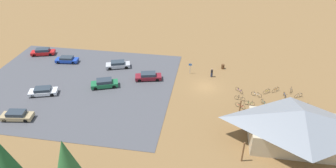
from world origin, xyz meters
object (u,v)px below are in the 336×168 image
(car_blue_mid_lot, at_px, (67,60))
(bicycle_white_by_bin, at_px, (298,96))
(bike_pavilion, at_px, (300,125))
(visitor_crossing_yard, at_px, (212,73))
(lot_sign, at_px, (190,67))
(bicycle_teal_trailside, at_px, (307,106))
(car_maroon_by_curb, at_px, (148,76))
(bicycle_blue_yard_left, at_px, (285,95))
(bicycle_black_lone_west, at_px, (240,98))
(trash_bin, at_px, (223,67))
(car_red_near_entry, at_px, (43,52))
(pine_east, at_px, (4,160))
(car_tan_second_row, at_px, (17,115))
(pine_mideast, at_px, (66,161))
(car_green_back_corner, at_px, (104,83))
(bicycle_teal_near_porch, at_px, (264,103))
(bicycle_purple_yard_front, at_px, (239,90))
(car_silver_end_stall, at_px, (118,65))
(bicycle_yellow_front_row, at_px, (267,91))
(bicycle_white_yard_center, at_px, (256,94))
(bicycle_green_yard_right, at_px, (250,103))
(bicycle_orange_edge_north, at_px, (276,90))
(bicycle_silver_lone_east, at_px, (291,90))
(bicycle_red_mid_cluster, at_px, (240,106))
(car_white_front_row, at_px, (43,91))

(car_blue_mid_lot, bearing_deg, bicycle_white_by_bin, 172.80)
(bike_pavilion, bearing_deg, visitor_crossing_yard, -53.49)
(lot_sign, xyz_separation_m, visitor_crossing_yard, (-4.08, 0.56, -0.50))
(bicycle_teal_trailside, distance_m, car_maroon_by_curb, 26.98)
(bicycle_blue_yard_left, bearing_deg, bicycle_white_by_bin, -172.68)
(bicycle_black_lone_west, bearing_deg, trash_bin, -74.88)
(car_red_near_entry, bearing_deg, pine_east, 114.78)
(trash_bin, bearing_deg, car_tan_second_row, 34.69)
(pine_mideast, xyz_separation_m, bicycle_white_by_bin, (-28.43, -24.32, -5.15))
(visitor_crossing_yard, bearing_deg, bike_pavilion, 126.51)
(lot_sign, relative_size, car_green_back_corner, 0.44)
(lot_sign, height_order, car_green_back_corner, lot_sign)
(bicycle_teal_near_porch, bearing_deg, bicycle_purple_yard_front, -38.78)
(car_red_near_entry, xyz_separation_m, car_silver_end_stall, (-17.38, 2.88, -0.03))
(lot_sign, height_order, car_maroon_by_curb, lot_sign)
(car_green_back_corner, bearing_deg, car_blue_mid_lot, -35.54)
(bike_pavilion, xyz_separation_m, bicycle_yellow_front_row, (2.36, -11.91, -2.71))
(pine_east, bearing_deg, bicycle_white_by_bin, -144.11)
(bicycle_white_by_bin, bearing_deg, bicycle_white_yard_center, 6.92)
(bicycle_green_yard_right, bearing_deg, car_tan_second_row, 15.04)
(car_green_back_corner, bearing_deg, bicycle_purple_yard_front, -174.85)
(bicycle_orange_edge_north, bearing_deg, pine_east, 40.11)
(visitor_crossing_yard, bearing_deg, bicycle_white_by_bin, 162.79)
(bicycle_yellow_front_row, xyz_separation_m, bicycle_silver_lone_east, (-4.14, -1.09, 0.03))
(bicycle_silver_lone_east, bearing_deg, bicycle_white_by_bin, 121.38)
(bicycle_purple_yard_front, bearing_deg, bicycle_teal_near_porch, 141.22)
(car_silver_end_stall, bearing_deg, bicycle_white_yard_center, 167.17)
(bicycle_red_mid_cluster, xyz_separation_m, bicycle_black_lone_west, (-0.01, -2.22, -0.01))
(car_white_front_row, bearing_deg, lot_sign, -154.80)
(bicycle_silver_lone_east, bearing_deg, bicycle_blue_yard_left, 54.11)
(bicycle_teal_trailside, bearing_deg, pine_east, 32.14)
(car_blue_mid_lot, relative_size, car_tan_second_row, 0.95)
(bicycle_red_mid_cluster, height_order, bicycle_yellow_front_row, bicycle_red_mid_cluster)
(bicycle_green_yard_right, height_order, car_maroon_by_curb, car_maroon_by_curb)
(bicycle_teal_near_porch, xyz_separation_m, bicycle_yellow_front_row, (-0.86, -3.46, 0.00))
(car_silver_end_stall, xyz_separation_m, car_tan_second_row, (9.97, 17.93, 0.02))
(car_maroon_by_curb, bearing_deg, bicycle_red_mid_cluster, 159.24)
(pine_mideast, bearing_deg, car_red_near_entry, -56.10)
(pine_mideast, bearing_deg, car_maroon_by_curb, -95.64)
(bicycle_silver_lone_east, xyz_separation_m, bicycle_white_yard_center, (5.94, 2.37, 0.00))
(bicycle_white_by_bin, bearing_deg, bicycle_teal_near_porch, 26.95)
(bicycle_white_by_bin, height_order, bicycle_black_lone_west, bicycle_black_lone_west)
(bicycle_silver_lone_east, bearing_deg, lot_sign, -11.30)
(bicycle_teal_near_porch, height_order, bicycle_green_yard_right, bicycle_green_yard_right)
(bicycle_silver_lone_east, bearing_deg, bicycle_orange_edge_north, 7.91)
(lot_sign, distance_m, car_white_front_row, 26.17)
(bicycle_white_yard_center, xyz_separation_m, car_maroon_by_curb, (19.00, -2.38, 0.36))
(bicycle_green_yard_right, relative_size, bicycle_white_yard_center, 1.01)
(car_red_near_entry, relative_size, car_silver_end_stall, 1.02)
(car_white_front_row, bearing_deg, car_tan_second_row, 86.54)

